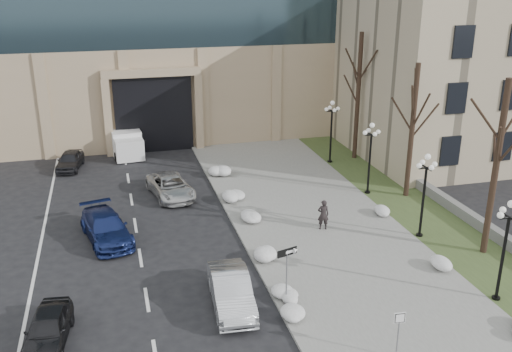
# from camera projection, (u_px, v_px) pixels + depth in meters

# --- Properties ---
(sidewalk) EXTENTS (9.00, 40.00, 0.12)m
(sidewalk) POSITION_uv_depth(u_px,v_px,m) (326.00, 235.00, 31.09)
(sidewalk) COLOR gray
(sidewalk) RESTS_ON ground
(curb) EXTENTS (0.30, 40.00, 0.14)m
(curb) POSITION_uv_depth(u_px,v_px,m) (246.00, 244.00, 30.00)
(curb) COLOR gray
(curb) RESTS_ON ground
(grass_strip) EXTENTS (4.00, 40.00, 0.10)m
(grass_strip) POSITION_uv_depth(u_px,v_px,m) (432.00, 222.00, 32.65)
(grass_strip) COLOR #3A4B25
(grass_strip) RESTS_ON ground
(stone_wall) EXTENTS (0.50, 30.00, 0.70)m
(stone_wall) POSITION_uv_depth(u_px,v_px,m) (444.00, 201.00, 34.85)
(stone_wall) COLOR slate
(stone_wall) RESTS_ON ground
(classical_building) EXTENTS (22.00, 18.12, 12.00)m
(classical_building) POSITION_uv_depth(u_px,v_px,m) (479.00, 70.00, 46.20)
(classical_building) COLOR tan
(classical_building) RESTS_ON ground
(car_a) EXTENTS (2.00, 3.96, 1.29)m
(car_a) POSITION_uv_depth(u_px,v_px,m) (48.00, 329.00, 21.96)
(car_a) COLOR black
(car_a) RESTS_ON ground
(car_b) EXTENTS (1.90, 4.69, 1.51)m
(car_b) POSITION_uv_depth(u_px,v_px,m) (231.00, 291.00, 24.35)
(car_b) COLOR #B5B8BD
(car_b) RESTS_ON ground
(car_c) EXTENTS (3.10, 5.36, 1.46)m
(car_c) POSITION_uv_depth(u_px,v_px,m) (106.00, 228.00, 30.34)
(car_c) COLOR navy
(car_c) RESTS_ON ground
(car_d) EXTENTS (3.02, 5.13, 1.34)m
(car_d) POSITION_uv_depth(u_px,v_px,m) (171.00, 186.00, 36.26)
(car_d) COLOR silver
(car_d) RESTS_ON ground
(car_e) EXTENTS (2.18, 3.99, 1.29)m
(car_e) POSITION_uv_depth(u_px,v_px,m) (70.00, 160.00, 41.29)
(car_e) COLOR #29292E
(car_e) RESTS_ON ground
(pedestrian) EXTENTS (0.70, 0.54, 1.72)m
(pedestrian) POSITION_uv_depth(u_px,v_px,m) (323.00, 215.00, 31.33)
(pedestrian) COLOR black
(pedestrian) RESTS_ON sidewalk
(box_truck) EXTENTS (2.65, 6.38, 1.98)m
(box_truck) POSITION_uv_depth(u_px,v_px,m) (125.00, 140.00, 45.07)
(box_truck) COLOR silver
(box_truck) RESTS_ON ground
(one_way_sign) EXTENTS (1.01, 0.40, 2.70)m
(one_way_sign) POSITION_uv_depth(u_px,v_px,m) (290.00, 258.00, 24.01)
(one_way_sign) COLOR slate
(one_way_sign) RESTS_ON ground
(keep_sign) EXTENTS (0.44, 0.08, 2.04)m
(keep_sign) POSITION_uv_depth(u_px,v_px,m) (399.00, 325.00, 20.72)
(keep_sign) COLOR slate
(keep_sign) RESTS_ON ground
(snow_clump_c) EXTENTS (1.10, 1.60, 0.36)m
(snow_clump_c) POSITION_uv_depth(u_px,v_px,m) (296.00, 314.00, 23.52)
(snow_clump_c) COLOR white
(snow_clump_c) RESTS_ON sidewalk
(snow_clump_d) EXTENTS (1.10, 1.60, 0.36)m
(snow_clump_d) POSITION_uv_depth(u_px,v_px,m) (264.00, 259.00, 27.92)
(snow_clump_d) COLOR white
(snow_clump_d) RESTS_ON sidewalk
(snow_clump_e) EXTENTS (1.10, 1.60, 0.36)m
(snow_clump_e) POSITION_uv_depth(u_px,v_px,m) (248.00, 221.00, 32.22)
(snow_clump_e) COLOR white
(snow_clump_e) RESTS_ON sidewalk
(snow_clump_f) EXTENTS (1.10, 1.60, 0.36)m
(snow_clump_f) POSITION_uv_depth(u_px,v_px,m) (232.00, 195.00, 35.80)
(snow_clump_f) COLOR white
(snow_clump_f) RESTS_ON sidewalk
(snow_clump_g) EXTENTS (1.10, 1.60, 0.36)m
(snow_clump_g) POSITION_uv_depth(u_px,v_px,m) (219.00, 173.00, 39.66)
(snow_clump_g) COLOR white
(snow_clump_g) RESTS_ON sidewalk
(snow_clump_i) EXTENTS (1.10, 1.60, 0.36)m
(snow_clump_i) POSITION_uv_depth(u_px,v_px,m) (450.00, 268.00, 27.12)
(snow_clump_i) COLOR white
(snow_clump_i) RESTS_ON sidewalk
(snow_clump_j) EXTENTS (1.10, 1.60, 0.36)m
(snow_clump_j) POSITION_uv_depth(u_px,v_px,m) (384.00, 214.00, 33.08)
(snow_clump_j) COLOR white
(snow_clump_j) RESTS_ON sidewalk
(snow_clump_k) EXTENTS (1.10, 1.60, 0.36)m
(snow_clump_k) POSITION_uv_depth(u_px,v_px,m) (288.00, 296.00, 24.78)
(snow_clump_k) COLOR white
(snow_clump_k) RESTS_ON sidewalk
(lamppost_a) EXTENTS (1.18, 1.18, 4.76)m
(lamppost_a) POSITION_uv_depth(u_px,v_px,m) (506.00, 238.00, 23.94)
(lamppost_a) COLOR black
(lamppost_a) RESTS_ON ground
(lamppost_b) EXTENTS (1.18, 1.18, 4.76)m
(lamppost_b) POSITION_uv_depth(u_px,v_px,m) (425.00, 184.00, 29.85)
(lamppost_b) COLOR black
(lamppost_b) RESTS_ON ground
(lamppost_c) EXTENTS (1.18, 1.18, 4.76)m
(lamppost_c) POSITION_uv_depth(u_px,v_px,m) (370.00, 149.00, 35.75)
(lamppost_c) COLOR black
(lamppost_c) RESTS_ON ground
(lamppost_d) EXTENTS (1.18, 1.18, 4.76)m
(lamppost_d) POSITION_uv_depth(u_px,v_px,m) (332.00, 123.00, 41.66)
(lamppost_d) COLOR black
(lamppost_d) RESTS_ON ground
(tree_near) EXTENTS (3.20, 3.20, 9.00)m
(tree_near) POSITION_uv_depth(u_px,v_px,m) (499.00, 144.00, 27.16)
(tree_near) COLOR black
(tree_near) RESTS_ON ground
(tree_mid) EXTENTS (3.20, 3.20, 8.50)m
(tree_mid) POSITION_uv_depth(u_px,v_px,m) (414.00, 113.00, 34.54)
(tree_mid) COLOR black
(tree_mid) RESTS_ON ground
(tree_far) EXTENTS (3.20, 3.20, 9.50)m
(tree_far) POSITION_uv_depth(u_px,v_px,m) (359.00, 79.00, 41.59)
(tree_far) COLOR black
(tree_far) RESTS_ON ground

